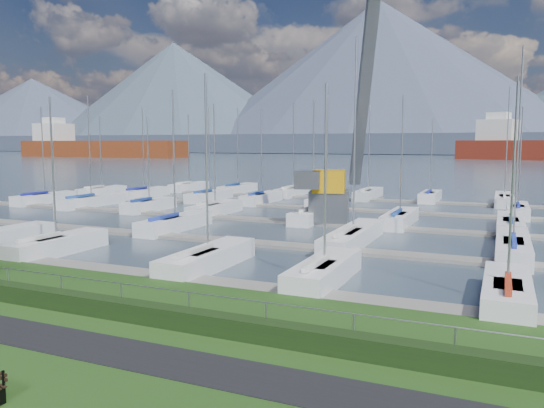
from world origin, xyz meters
The scene contains 10 objects.
path centered at (0.00, -3.00, 0.01)m, with size 160.00×2.00×0.04m, color black.
water centered at (0.00, 260.00, -0.40)m, with size 800.00×540.00×0.20m, color #3C4B58.
hedge centered at (0.00, -0.40, 0.35)m, with size 80.00×0.70×0.70m, color black.
fence centered at (0.00, 0.00, 1.20)m, with size 0.04×0.04×80.00m, color gray.
foothill centered at (0.00, 330.00, 6.00)m, with size 900.00×80.00×12.00m, color #3C4558.
mountains centered at (7.35, 404.62, 46.68)m, with size 1190.00×360.00×115.00m.
docks centered at (0.00, 26.00, -0.22)m, with size 90.00×41.60×0.25m.
crane centered at (-0.76, 28.08, 5.33)m, with size 6.93×13.14×22.35m.
cargo_ship_west centered at (-168.61, 185.69, 3.69)m, with size 85.77×19.61×21.50m.
sailboat_fleet centered at (-0.27, 28.81, 5.40)m, with size 75.85×49.48×13.81m.
Camera 1 is at (12.03, -15.64, 6.49)m, focal length 35.00 mm.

